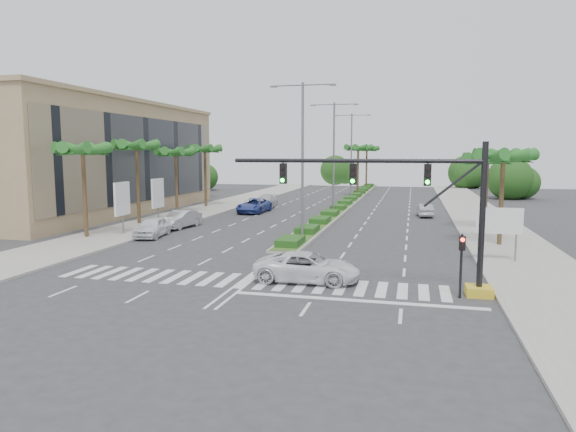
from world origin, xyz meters
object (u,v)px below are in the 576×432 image
Objects in this scene: car_parked_b at (181,219)px; car_parked_c at (254,206)px; car_crossing at (307,267)px; car_parked_a at (152,227)px; car_parked_d at (265,202)px; car_right at (425,210)px.

car_parked_c reaches higher than car_parked_b.
car_parked_a is at bearing 52.26° from car_crossing.
car_right is at bearing -12.51° from car_parked_d.
car_parked_d is (2.78, 17.56, -0.01)m from car_parked_b.
car_parked_a is 22.86m from car_parked_d.
car_parked_c is 1.07× the size of car_parked_d.
car_parked_a is at bearing -97.90° from car_parked_d.
car_parked_c is at bearing -3.42° from car_right.
car_parked_b is 0.89× the size of car_parked_d.
car_parked_b is 17.78m from car_parked_d.
car_parked_d is 19.05m from car_right.
car_parked_d is 35.91m from car_crossing.
car_parked_b is 25.46m from car_right.
car_parked_a is 28.56m from car_right.
car_parked_c is at bearing 73.41° from car_parked_a.
car_parked_c is 31.49m from car_crossing.
car_parked_b is at bearing 82.40° from car_parked_a.
car_parked_a reaches higher than car_parked_b.
car_parked_a is 18.21m from car_parked_c.
car_parked_a is 0.97× the size of car_parked_b.
car_parked_c reaches higher than car_right.
car_parked_d is (-0.06, 4.71, -0.02)m from car_parked_c.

